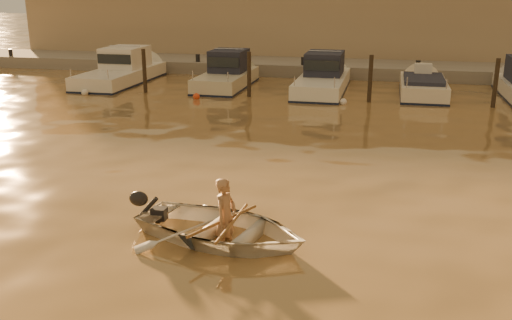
% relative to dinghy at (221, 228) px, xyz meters
% --- Properties ---
extents(ground_plane, '(160.00, 160.00, 0.00)m').
position_rel_dinghy_xyz_m(ground_plane, '(2.45, 0.92, -0.25)').
color(ground_plane, olive).
rests_on(ground_plane, ground).
extents(dinghy, '(4.01, 3.26, 0.73)m').
position_rel_dinghy_xyz_m(dinghy, '(0.00, 0.00, 0.00)').
color(dinghy, silver).
rests_on(dinghy, ground_plane).
extents(person, '(0.50, 0.65, 1.59)m').
position_rel_dinghy_xyz_m(person, '(0.10, -0.02, 0.25)').
color(person, '#9C714E').
rests_on(person, dinghy).
extents(outboard_motor, '(0.97, 0.59, 0.70)m').
position_rel_dinghy_xyz_m(outboard_motor, '(-1.46, 0.34, 0.03)').
color(outboard_motor, black).
rests_on(outboard_motor, dinghy).
extents(oar_port, '(0.10, 2.10, 0.13)m').
position_rel_dinghy_xyz_m(oar_port, '(0.24, -0.06, 0.17)').
color(oar_port, olive).
rests_on(oar_port, dinghy).
extents(oar_starboard, '(0.88, 1.96, 0.13)m').
position_rel_dinghy_xyz_m(oar_starboard, '(0.05, -0.01, 0.17)').
color(oar_starboard, brown).
rests_on(oar_starboard, dinghy).
extents(moored_boat_0, '(2.33, 7.38, 1.75)m').
position_rel_dinghy_xyz_m(moored_boat_0, '(-10.35, 16.92, 0.38)').
color(moored_boat_0, silver).
rests_on(moored_boat_0, ground_plane).
extents(moored_boat_1, '(2.05, 6.17, 1.75)m').
position_rel_dinghy_xyz_m(moored_boat_1, '(-4.74, 16.92, 0.38)').
color(moored_boat_1, beige).
rests_on(moored_boat_1, ground_plane).
extents(moored_boat_2, '(2.12, 7.15, 1.75)m').
position_rel_dinghy_xyz_m(moored_boat_2, '(-0.02, 16.92, 0.38)').
color(moored_boat_2, white).
rests_on(moored_boat_2, ground_plane).
extents(moored_boat_3, '(1.97, 5.73, 0.95)m').
position_rel_dinghy_xyz_m(moored_boat_3, '(4.56, 16.92, -0.02)').
color(moored_boat_3, '#EDDEC6').
rests_on(moored_boat_3, ground_plane).
extents(piling_0, '(0.18, 0.18, 2.20)m').
position_rel_dinghy_xyz_m(piling_0, '(-8.05, 14.72, 0.65)').
color(piling_0, '#2D2319').
rests_on(piling_0, ground_plane).
extents(piling_1, '(0.18, 0.18, 2.20)m').
position_rel_dinghy_xyz_m(piling_1, '(-3.05, 14.72, 0.65)').
color(piling_1, '#2D2319').
rests_on(piling_1, ground_plane).
extents(piling_2, '(0.18, 0.18, 2.20)m').
position_rel_dinghy_xyz_m(piling_2, '(2.25, 14.72, 0.65)').
color(piling_2, '#2D2319').
rests_on(piling_2, ground_plane).
extents(piling_3, '(0.18, 0.18, 2.20)m').
position_rel_dinghy_xyz_m(piling_3, '(7.25, 14.72, 0.65)').
color(piling_3, '#2D2319').
rests_on(piling_3, ground_plane).
extents(fender_a, '(0.30, 0.30, 0.30)m').
position_rel_dinghy_xyz_m(fender_a, '(-10.47, 13.46, -0.15)').
color(fender_a, silver).
rests_on(fender_a, ground_plane).
extents(fender_b, '(0.30, 0.30, 0.30)m').
position_rel_dinghy_xyz_m(fender_b, '(-5.20, 13.72, -0.15)').
color(fender_b, '#DC4219').
rests_on(fender_b, ground_plane).
extents(fender_c, '(0.30, 0.30, 0.30)m').
position_rel_dinghy_xyz_m(fender_c, '(1.22, 13.96, -0.15)').
color(fender_c, white).
rests_on(fender_c, ground_plane).
extents(fender_d, '(0.30, 0.30, 0.30)m').
position_rel_dinghy_xyz_m(fender_d, '(5.45, 14.90, -0.15)').
color(fender_d, orange).
rests_on(fender_d, ground_plane).
extents(quay, '(52.00, 4.00, 1.00)m').
position_rel_dinghy_xyz_m(quay, '(2.45, 22.42, -0.10)').
color(quay, gray).
rests_on(quay, ground_plane).
extents(waterfront_building, '(46.00, 7.00, 4.80)m').
position_rel_dinghy_xyz_m(waterfront_building, '(2.45, 27.92, 2.15)').
color(waterfront_building, '#9E8466').
rests_on(waterfront_building, quay).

